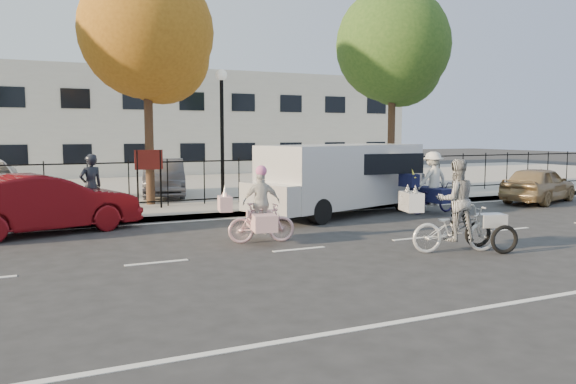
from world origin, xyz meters
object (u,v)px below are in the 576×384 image
unicorn_bike (260,214)px  lot_car_c (164,177)px  white_van (340,176)px  zebra_trike (456,216)px  red_sedan (45,204)px  lot_car_d (392,171)px  lamppost (222,113)px  pedestrian (91,186)px  bull_bike (432,189)px  gold_sedan (538,184)px

unicorn_bike → lot_car_c: unicorn_bike is taller
white_van → unicorn_bike: bearing=-158.9°
unicorn_bike → zebra_trike: bearing=-117.3°
red_sedan → lot_car_d: red_sedan is taller
lamppost → unicorn_bike: 6.35m
white_van → red_sedan: bearing=160.7°
red_sedan → pedestrian: bearing=-63.1°
lamppost → lot_car_d: lamppost is taller
bull_bike → lamppost: bearing=51.7°
lamppost → unicorn_bike: size_ratio=2.45×
red_sedan → gold_sedan: size_ratio=1.18×
unicorn_bike → gold_sedan: (11.71, 2.77, -0.00)m
lamppost → gold_sedan: (10.73, -3.00, -2.47)m
white_van → lot_car_c: (-4.07, 5.92, -0.34)m
zebra_trike → pedestrian: bearing=58.1°
gold_sedan → lot_car_d: size_ratio=1.07×
lamppost → unicorn_bike: lamppost is taller
zebra_trike → lot_car_c: bearing=31.9°
zebra_trike → lot_car_d: 13.67m
bull_bike → lot_car_c: bearing=39.0°
unicorn_bike → lot_car_d: (10.02, 9.33, 0.11)m
gold_sedan → zebra_trike: bearing=101.8°
bull_bike → white_van: white_van is taller
white_van → lot_car_c: white_van is taller
zebra_trike → white_van: size_ratio=0.35×
unicorn_bike → lot_car_c: 9.09m
lamppost → lot_car_c: lamppost is taller
bull_bike → white_van: bearing=64.2°
unicorn_bike → lot_car_c: size_ratio=0.43×
unicorn_bike → gold_sedan: unicorn_bike is taller
gold_sedan → pedestrian: pedestrian is taller
zebra_trike → pedestrian: size_ratio=1.29×
lot_car_c → lot_car_d: bearing=12.7°
zebra_trike → gold_sedan: bearing=-42.5°
zebra_trike → lot_car_c: 12.20m
bull_bike → white_van: 2.89m
red_sedan → lot_car_d: (14.40, 6.03, 0.02)m
lot_car_c → red_sedan: bearing=-114.2°
gold_sedan → lot_car_c: bearing=41.3°
white_van → pedestrian: bearing=151.9°
gold_sedan → lot_car_c: lot_car_c is taller
pedestrian → lot_car_d: pedestrian is taller
white_van → red_sedan: 8.23m
bull_bike → lot_car_c: bull_bike is taller
pedestrian → gold_sedan: bearing=152.2°
zebra_trike → lot_car_c: zebra_trike is taller
red_sedan → bull_bike: bearing=-111.3°
unicorn_bike → gold_sedan: 12.03m
unicorn_bike → white_van: (3.84, 3.17, 0.52)m
red_sedan → zebra_trike: bearing=-142.7°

